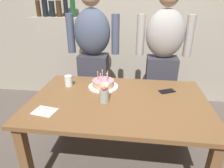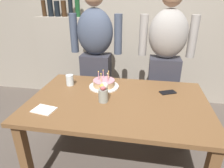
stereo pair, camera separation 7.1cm
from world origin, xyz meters
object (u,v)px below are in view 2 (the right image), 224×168
Objects in this scene: person_woman_cardigan at (165,62)px; cell_phone at (168,92)px; napkin_stack at (44,110)px; water_glass_near at (70,80)px; flower_vase at (103,91)px; birthday_cake at (104,84)px; person_man_bearded at (96,58)px.

cell_phone is at bearing 90.21° from person_woman_cardigan.
napkin_stack is 1.39m from person_woman_cardigan.
water_glass_near is 1.07m from person_woman_cardigan.
water_glass_near is 0.48m from flower_vase.
birthday_cake is at bearing 53.54° from napkin_stack.
person_woman_cardigan is (-0.00, 0.52, 0.13)m from cell_phone.
napkin_stack is (-0.37, -0.50, -0.03)m from birthday_cake.
birthday_cake is 0.62m from napkin_stack.
person_woman_cardigan is at bearing 65.29° from cell_phone.
napkin_stack is 0.10× the size of person_woman_cardigan.
water_glass_near is 0.06× the size of person_woman_cardigan.
cell_phone is at bearing 25.63° from flower_vase.
napkin_stack is at bearing -126.46° from birthday_cake.
water_glass_near is at bearing 86.83° from napkin_stack.
water_glass_near is 0.06× the size of person_man_bearded.
flower_vase is at bearing 108.43° from person_man_bearded.
flower_vase is 0.10× the size of person_man_bearded.
person_man_bearded is 1.00× the size of person_woman_cardigan.
cell_phone is at bearing 147.14° from person_man_bearded.
water_glass_near is at bearing 74.73° from person_man_bearded.
napkin_stack is at bearing 80.55° from person_man_bearded.
person_man_bearded is (0.17, 0.99, 0.13)m from napkin_stack.
flower_vase reaches higher than birthday_cake.
person_man_bearded is at bearing 0.00° from person_woman_cardigan.
napkin_stack is at bearing 45.79° from person_woman_cardigan.
person_man_bearded is at bearing 122.21° from cell_phone.
person_woman_cardigan is (0.96, 0.99, 0.13)m from napkin_stack.
birthday_cake is at bearing 112.19° from person_man_bearded.
napkin_stack is 0.10× the size of person_man_bearded.
flower_vase is at bearing 26.73° from napkin_stack.
cell_phone is at bearing 26.11° from napkin_stack.
cell_phone is 0.61m from flower_vase.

